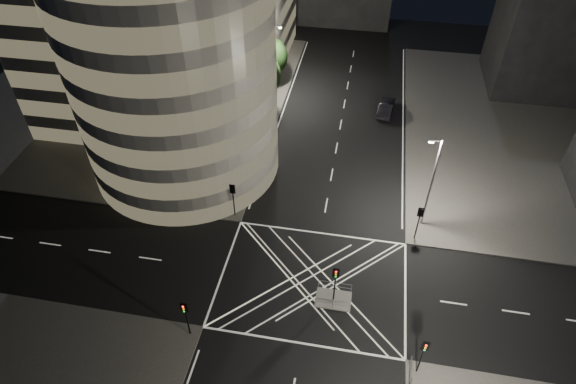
% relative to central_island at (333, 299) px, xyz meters
% --- Properties ---
extents(ground, '(120.00, 120.00, 0.00)m').
position_rel_central_island_xyz_m(ground, '(-2.00, 1.50, -0.07)').
color(ground, black).
rests_on(ground, ground).
extents(sidewalk_far_left, '(42.00, 42.00, 0.15)m').
position_rel_central_island_xyz_m(sidewalk_far_left, '(-31.00, 28.50, 0.00)').
color(sidewalk_far_left, '#484643').
rests_on(sidewalk_far_left, ground).
extents(central_island, '(3.00, 2.00, 0.15)m').
position_rel_central_island_xyz_m(central_island, '(0.00, 0.00, 0.00)').
color(central_island, slate).
rests_on(central_island, ground).
extents(office_tower_curved, '(30.00, 29.00, 27.20)m').
position_rel_central_island_xyz_m(office_tower_curved, '(-22.74, 20.24, 12.58)').
color(office_tower_curved, gray).
rests_on(office_tower_curved, sidewalk_far_left).
extents(building_right_far, '(14.00, 12.00, 15.00)m').
position_rel_central_island_xyz_m(building_right_far, '(24.00, 41.50, 7.58)').
color(building_right_far, black).
rests_on(building_right_far, sidewalk_far_right).
extents(tree_a, '(4.02, 4.02, 6.74)m').
position_rel_central_island_xyz_m(tree_a, '(-12.50, 10.50, 4.49)').
color(tree_a, black).
rests_on(tree_a, sidewalk_far_left).
extents(tree_b, '(4.43, 4.43, 7.02)m').
position_rel_central_island_xyz_m(tree_b, '(-12.50, 16.50, 4.53)').
color(tree_b, black).
rests_on(tree_b, sidewalk_far_left).
extents(tree_c, '(4.76, 4.76, 7.10)m').
position_rel_central_island_xyz_m(tree_c, '(-12.50, 22.50, 4.43)').
color(tree_c, black).
rests_on(tree_c, sidewalk_far_left).
extents(tree_d, '(4.93, 4.93, 7.46)m').
position_rel_central_island_xyz_m(tree_d, '(-12.50, 28.50, 4.69)').
color(tree_d, black).
rests_on(tree_d, sidewalk_far_left).
extents(tree_e, '(4.45, 4.45, 6.82)m').
position_rel_central_island_xyz_m(tree_e, '(-12.50, 34.50, 4.33)').
color(tree_e, black).
rests_on(tree_e, sidewalk_far_left).
extents(traffic_signal_fl, '(0.55, 0.22, 4.00)m').
position_rel_central_island_xyz_m(traffic_signal_fl, '(-10.80, 8.30, 2.84)').
color(traffic_signal_fl, black).
rests_on(traffic_signal_fl, sidewalk_far_left).
extents(traffic_signal_nl, '(0.55, 0.22, 4.00)m').
position_rel_central_island_xyz_m(traffic_signal_nl, '(-10.80, -5.30, 2.84)').
color(traffic_signal_nl, black).
rests_on(traffic_signal_nl, sidewalk_near_left).
extents(traffic_signal_fr, '(0.55, 0.22, 4.00)m').
position_rel_central_island_xyz_m(traffic_signal_fr, '(6.80, 8.30, 2.84)').
color(traffic_signal_fr, black).
rests_on(traffic_signal_fr, sidewalk_far_right).
extents(traffic_signal_nr, '(0.55, 0.22, 4.00)m').
position_rel_central_island_xyz_m(traffic_signal_nr, '(6.80, -5.30, 2.84)').
color(traffic_signal_nr, black).
rests_on(traffic_signal_nr, sidewalk_near_right).
extents(traffic_signal_island, '(0.55, 0.22, 4.00)m').
position_rel_central_island_xyz_m(traffic_signal_island, '(0.00, 0.00, 2.84)').
color(traffic_signal_island, black).
rests_on(traffic_signal_island, central_island).
extents(street_lamp_left_near, '(1.25, 0.25, 10.00)m').
position_rel_central_island_xyz_m(street_lamp_left_near, '(-11.44, 13.50, 5.47)').
color(street_lamp_left_near, slate).
rests_on(street_lamp_left_near, sidewalk_far_left).
extents(street_lamp_left_far, '(1.25, 0.25, 10.00)m').
position_rel_central_island_xyz_m(street_lamp_left_far, '(-11.44, 31.50, 5.47)').
color(street_lamp_left_far, slate).
rests_on(street_lamp_left_far, sidewalk_far_left).
extents(street_lamp_right_far, '(1.25, 0.25, 10.00)m').
position_rel_central_island_xyz_m(street_lamp_right_far, '(7.44, 10.50, 5.47)').
color(street_lamp_right_far, slate).
rests_on(street_lamp_right_far, sidewalk_far_right).
extents(railing_island_south, '(2.80, 0.06, 1.10)m').
position_rel_central_island_xyz_m(railing_island_south, '(0.00, -0.90, 0.62)').
color(railing_island_south, slate).
rests_on(railing_island_south, central_island).
extents(railing_island_north, '(2.80, 0.06, 1.10)m').
position_rel_central_island_xyz_m(railing_island_north, '(0.00, 0.90, 0.62)').
color(railing_island_north, slate).
rests_on(railing_island_north, central_island).
extents(sedan, '(2.38, 5.25, 1.67)m').
position_rel_central_island_xyz_m(sedan, '(3.40, 30.21, 0.76)').
color(sedan, black).
rests_on(sedan, ground).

